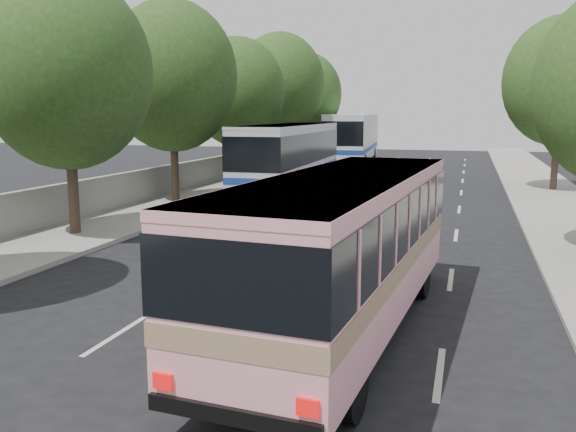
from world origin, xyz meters
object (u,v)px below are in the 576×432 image
at_px(pink_bus, 344,236).
at_px(pink_taxi, 367,204).
at_px(white_pickup, 266,192).
at_px(tour_coach_front, 289,153).
at_px(tour_coach_rear, 353,135).

distance_m(pink_bus, pink_taxi, 11.87).
height_order(pink_bus, pink_taxi, pink_bus).
relative_size(white_pickup, tour_coach_front, 0.39).
bearing_deg(pink_bus, tour_coach_front, 113.94).
bearing_deg(tour_coach_front, pink_taxi, -55.85).
relative_size(pink_taxi, tour_coach_rear, 0.34).
bearing_deg(white_pickup, tour_coach_front, 84.83).
relative_size(pink_bus, tour_coach_front, 0.81).
height_order(pink_taxi, tour_coach_rear, tour_coach_rear).
height_order(white_pickup, tour_coach_front, tour_coach_front).
xyz_separation_m(white_pickup, tour_coach_front, (-0.19, 4.47, 1.50)).
bearing_deg(pink_taxi, tour_coach_front, 126.40).
relative_size(pink_bus, pink_taxi, 2.08).
distance_m(white_pickup, tour_coach_rear, 22.78).
height_order(pink_taxi, white_pickup, pink_taxi).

